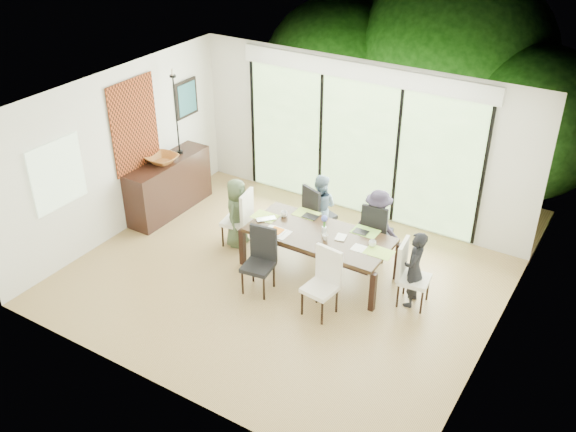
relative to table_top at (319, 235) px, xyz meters
The scene contains 62 objects.
floor 0.91m from the table_top, 122.66° to the right, with size 6.00×5.00×0.01m, color brown.
ceiling 2.17m from the table_top, 122.66° to the right, with size 6.00×5.00×0.01m, color white.
wall_back 2.12m from the table_top, 100.19° to the left, with size 6.00×0.02×2.70m, color silver.
wall_front 3.16m from the table_top, 96.57° to the right, with size 6.00×0.02×2.70m, color silver.
wall_left 3.48m from the table_top, behind, with size 0.02×5.00×2.70m, color white.
wall_right 2.81m from the table_top, 11.68° to the right, with size 0.02×5.00×2.70m, color white.
glass_doors 2.03m from the table_top, 100.39° to the left, with size 4.20×0.02×2.30m, color #598C3F.
blinds_header 2.69m from the table_top, 100.45° to the left, with size 4.40×0.06×0.28m, color white.
mullion_a 3.16m from the table_top, 142.08° to the left, with size 0.05×0.04×2.30m, color black.
mullion_b 2.25m from the table_top, 118.84° to the left, with size 0.05×0.04×2.30m, color black.
mullion_c 2.02m from the table_top, 79.68° to the left, with size 0.05×0.04×2.30m, color black.
mullion_d 2.65m from the table_top, 47.55° to the left, with size 0.05×0.04×2.30m, color black.
side_window 3.85m from the table_top, 152.23° to the right, with size 0.02×0.90×1.00m, color #8CAD7F.
deck 2.95m from the table_top, 97.04° to the left, with size 6.00×1.80×0.10m, color brown.
rail_top 3.67m from the table_top, 95.51° to the left, with size 6.00×0.08×0.06m, color brown.
foliage_left 5.19m from the table_top, 114.83° to the left, with size 3.20×3.20×3.20m, color #14380F.
foliage_mid 5.38m from the table_top, 89.48° to the left, with size 4.00×4.00×4.00m, color #14380F.
foliage_right 4.86m from the table_top, 67.45° to the left, with size 2.80×2.80×2.80m, color #14380F.
foliage_far 6.11m from the table_top, 99.09° to the left, with size 3.60×3.60×3.60m, color #14380F.
table_top is the anchor object (origin of this frame).
table_apron 0.08m from the table_top, 90.00° to the left, with size 1.94×0.79×0.09m, color black.
table_leg_fl 1.21m from the table_top, 158.29° to the right, with size 0.08×0.08×0.61m, color black.
table_leg_fr 1.21m from the table_top, 21.71° to the right, with size 0.08×0.08×0.61m, color black.
table_leg_bl 1.21m from the table_top, 158.29° to the left, with size 0.08×0.08×0.61m, color black.
table_leg_br 1.21m from the table_top, 21.71° to the left, with size 0.08×0.08×0.61m, color black.
chair_left_end 1.51m from the table_top, behind, with size 0.41×0.41×0.97m, color white, non-canonical shape.
chair_right_end 1.51m from the table_top, ahead, with size 0.41×0.41×0.97m, color white, non-canonical shape.
chair_far_left 0.97m from the table_top, 117.90° to the left, with size 0.41×0.41×0.97m, color black, non-canonical shape.
chair_far_right 1.02m from the table_top, 57.09° to the left, with size 0.41×0.41×0.97m, color black, non-canonical shape.
chair_near_left 1.01m from the table_top, 119.89° to the right, with size 0.41×0.41×0.97m, color black, non-canonical shape.
chair_near_right 1.01m from the table_top, 60.11° to the right, with size 0.41×0.41×0.97m, color white, non-canonical shape.
person_left_end 1.48m from the table_top, behind, with size 0.53×0.33×1.14m, color #425236.
person_right_end 1.48m from the table_top, ahead, with size 0.53×0.33×1.14m, color black.
person_far_left 0.95m from the table_top, 118.47° to the left, with size 0.53×0.33×1.14m, color #6F8BA0.
person_far_right 1.00m from the table_top, 56.47° to the left, with size 0.53×0.33×1.14m, color #282233.
placemat_left 0.95m from the table_top, behind, with size 0.39×0.28×0.01m, color #9FC345.
placemat_right 0.95m from the table_top, ahead, with size 0.39×0.28×0.01m, color #9CC546.
placemat_far_l 0.60m from the table_top, 138.37° to the left, with size 0.39×0.28×0.01m, color #95B641.
placemat_far_r 0.68m from the table_top, 36.03° to the left, with size 0.39×0.28×0.01m, color #7AB03F.
placemat_paper 0.63m from the table_top, 151.39° to the right, with size 0.39×0.28×0.01m, color white.
tablet_far_l 0.50m from the table_top, 135.00° to the left, with size 0.23×0.16×0.01m, color black.
tablet_far_r 0.61m from the table_top, 34.99° to the left, with size 0.21×0.15×0.01m, color black.
papers 0.70m from the table_top, ahead, with size 0.26×0.19×0.00m, color white.
platter_base 0.63m from the table_top, 151.39° to the right, with size 0.23×0.23×0.02m, color white.
platter_snacks 0.63m from the table_top, 151.39° to the right, with size 0.18×0.18×0.01m, color orange.
vase 0.11m from the table_top, 45.00° to the left, with size 0.07×0.07×0.11m, color silver.
hyacinth_stems 0.20m from the table_top, 45.00° to the left, with size 0.04×0.04×0.14m, color #337226.
hyacinth_blooms 0.28m from the table_top, 45.00° to the left, with size 0.10×0.10×0.10m, color #4E5AC4.
laptop 0.86m from the table_top, behind, with size 0.29×0.19×0.02m, color silver.
cup_a 0.72m from the table_top, 167.91° to the left, with size 0.11×0.11×0.08m, color white.
cup_b 0.19m from the table_top, 33.69° to the right, with size 0.09×0.09×0.08m, color white.
cup_c 0.81m from the table_top, ahead, with size 0.11×0.11×0.08m, color white.
book 0.26m from the table_top, 11.31° to the left, with size 0.14×0.20×0.02m, color white.
sideboard 3.13m from the table_top, behind, with size 0.48×1.72×0.97m, color black.
bowl 3.14m from the table_top, behind, with size 0.51×0.51×0.12m, color brown.
candlestick_base 3.19m from the table_top, 168.71° to the left, with size 0.11×0.11×0.04m, color black.
candlestick_shaft 3.34m from the table_top, 168.71° to the left, with size 0.03×0.03×1.34m, color black.
candlestick_pan 3.60m from the table_top, 168.71° to the left, with size 0.11×0.11×0.03m, color black.
candle 3.63m from the table_top, 168.71° to the left, with size 0.04×0.04×0.11m, color silver.
tapestry 3.49m from the table_top, behind, with size 0.02×1.00×1.50m, color #983816.
art_frame 3.69m from the table_top, 160.90° to the left, with size 0.03×0.55×0.65m, color black.
art_canvas 3.67m from the table_top, 160.79° to the left, with size 0.01×0.45×0.55m, color #1B4E58.
Camera 1 is at (4.13, -6.47, 5.56)m, focal length 40.00 mm.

